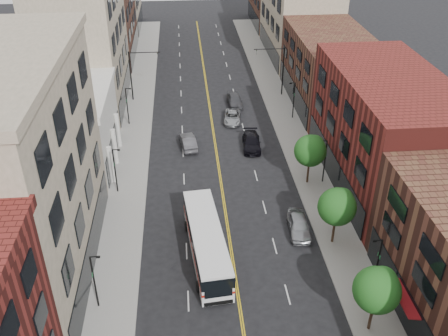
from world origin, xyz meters
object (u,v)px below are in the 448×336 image
object	(u,v)px
car_lane_behind	(188,142)
car_lane_c	(235,100)
car_parked_far	(299,225)
car_lane_a	(252,142)
car_lane_b	(232,117)
city_bus	(207,241)

from	to	relation	value
car_lane_behind	car_lane_c	bearing A→B (deg)	-128.39
car_parked_far	car_lane_a	size ratio (longest dim) A/B	0.91
car_lane_a	car_lane_c	world-z (taller)	car_lane_c
car_parked_far	car_lane_a	xyz separation A→B (m)	(-2.21, 16.55, -0.05)
car_parked_far	car_lane_c	bearing A→B (deg)	99.65
car_lane_behind	car_lane_c	xyz separation A→B (m)	(6.92, 11.79, 0.05)
car_lane_b	city_bus	bearing A→B (deg)	-92.95
car_lane_a	car_lane_b	distance (m)	7.60
city_bus	car_lane_c	bearing A→B (deg)	74.16
car_lane_a	city_bus	bearing A→B (deg)	-105.13
city_bus	car_parked_far	bearing A→B (deg)	11.68
car_lane_behind	car_parked_far	bearing A→B (deg)	111.68
city_bus	car_lane_a	world-z (taller)	city_bus
city_bus	car_lane_behind	distance (m)	20.11
car_parked_far	car_lane_b	size ratio (longest dim) A/B	1.00
city_bus	car_parked_far	world-z (taller)	city_bus
car_parked_far	car_lane_behind	distance (m)	19.95
car_lane_behind	city_bus	bearing A→B (deg)	85.15
city_bus	car_lane_b	xyz separation A→B (m)	(4.98, 26.70, -1.14)
car_lane_b	car_lane_a	bearing A→B (deg)	-70.39
city_bus	car_lane_behind	xyz separation A→B (m)	(-1.10, 20.05, -1.03)
city_bus	car_lane_c	xyz separation A→B (m)	(5.83, 31.84, -0.98)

